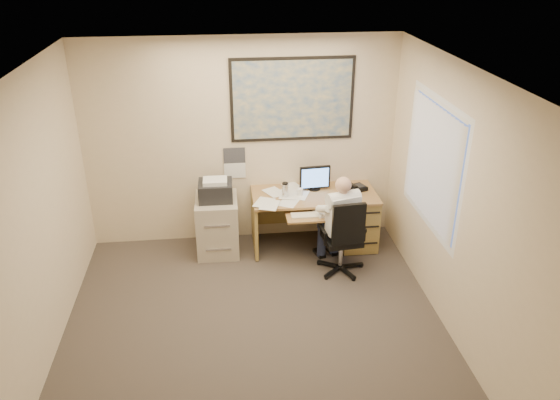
{
  "coord_description": "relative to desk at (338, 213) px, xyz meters",
  "views": [
    {
      "loc": [
        -0.27,
        -4.38,
        3.72
      ],
      "look_at": [
        0.39,
        1.3,
        0.97
      ],
      "focal_mm": 35.0,
      "sensor_mm": 36.0,
      "label": 1
    }
  ],
  "objects": [
    {
      "name": "wall_calendar",
      "position": [
        -1.33,
        0.34,
        0.64
      ],
      "size": [
        0.28,
        0.01,
        0.42
      ],
      "primitive_type": "cube",
      "color": "white",
      "rests_on": "room_shell"
    },
    {
      "name": "filing_cabinet",
      "position": [
        -1.59,
        -0.01,
        0.0
      ],
      "size": [
        0.54,
        0.64,
        1.02
      ],
      "rotation": [
        0.0,
        0.0,
        -0.02
      ],
      "color": "#B4A791",
      "rests_on": "ground"
    },
    {
      "name": "world_map",
      "position": [
        -0.58,
        0.33,
        1.46
      ],
      "size": [
        1.56,
        0.03,
        1.06
      ],
      "primitive_type": "cube",
      "color": "#1E4C93",
      "rests_on": "room_shell"
    },
    {
      "name": "room_shell",
      "position": [
        -1.23,
        -1.9,
        0.91
      ],
      "size": [
        4.0,
        4.5,
        2.7
      ],
      "color": "#3E362F",
      "rests_on": "ground"
    },
    {
      "name": "office_chair",
      "position": [
        -0.11,
        -0.71,
        -0.15
      ],
      "size": [
        0.65,
        0.65,
        1.0
      ],
      "rotation": [
        0.0,
        0.0,
        0.1
      ],
      "color": "black",
      "rests_on": "ground"
    },
    {
      "name": "window_blinds",
      "position": [
        0.74,
        -1.1,
        1.11
      ],
      "size": [
        0.06,
        1.4,
        1.3
      ],
      "primitive_type": null,
      "color": "silver",
      "rests_on": "room_shell"
    },
    {
      "name": "person",
      "position": [
        -0.1,
        -0.63,
        0.18
      ],
      "size": [
        0.68,
        0.83,
        1.23
      ],
      "primitive_type": null,
      "rotation": [
        0.0,
        0.0,
        0.26
      ],
      "color": "white",
      "rests_on": "office_chair"
    },
    {
      "name": "desk",
      "position": [
        0.0,
        0.0,
        0.0
      ],
      "size": [
        1.6,
        0.97,
        1.07
      ],
      "color": "#A57A47",
      "rests_on": "ground"
    }
  ]
}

